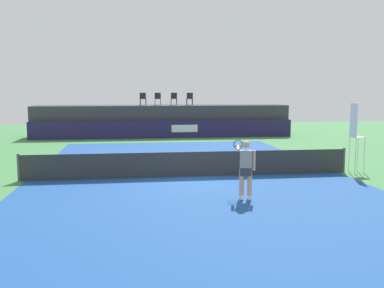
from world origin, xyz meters
name	(u,v)px	position (x,y,z in m)	size (l,w,h in m)	color
ground_plane	(181,164)	(0.00, 3.00, 0.00)	(48.00, 48.00, 0.00)	#3D7A42
court_inner	(189,177)	(0.00, 0.00, 0.00)	(12.00, 22.00, 0.00)	#1C478C
sponsor_wall	(164,129)	(0.01, 13.50, 0.60)	(18.00, 0.22, 1.20)	#231E4C
spectator_platform	(162,120)	(0.00, 15.30, 1.10)	(18.00, 2.80, 2.20)	#38383D
spectator_chair_far_left	(143,98)	(-1.36, 15.34, 2.69)	(0.48, 0.48, 0.89)	#1E232D
spectator_chair_left	(158,98)	(-0.31, 15.30, 2.69)	(0.46, 0.46, 0.89)	#1E232D
spectator_chair_center	(174,98)	(0.87, 15.49, 2.69)	(0.46, 0.46, 0.89)	#1E232D
spectator_chair_right	(190,98)	(1.98, 15.15, 2.69)	(0.46, 0.46, 0.89)	#1E232D
umpire_chair	(355,133)	(6.62, -0.02, 1.59)	(0.50, 0.50, 2.76)	white
tennis_net	(189,164)	(0.00, 0.00, 0.47)	(12.40, 0.02, 0.95)	#2D2D2D
net_post_near	(19,168)	(-6.20, 0.00, 0.50)	(0.10, 0.10, 1.00)	#4C4C51
net_post_far	(344,160)	(6.20, 0.00, 0.50)	(0.10, 0.10, 1.00)	#4C4C51
tennis_player	(246,167)	(1.24, -3.57, 0.96)	(0.56, 1.23, 1.77)	white
tennis_ball	(109,162)	(-3.18, 3.51, 0.04)	(0.07, 0.07, 0.07)	#D8EA33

